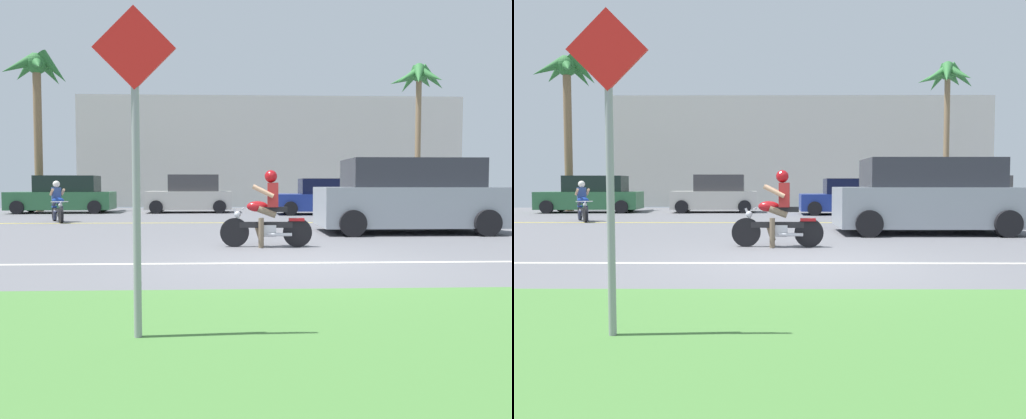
# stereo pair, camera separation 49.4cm
# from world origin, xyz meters

# --- Properties ---
(ground) EXTENTS (56.00, 30.00, 0.04)m
(ground) POSITION_xyz_m (0.00, 3.00, -0.02)
(ground) COLOR slate
(grass_median) EXTENTS (56.00, 3.80, 0.06)m
(grass_median) POSITION_xyz_m (0.00, -4.10, 0.03)
(grass_median) COLOR #477A38
(grass_median) RESTS_ON ground
(lane_line_near) EXTENTS (50.40, 0.12, 0.01)m
(lane_line_near) POSITION_xyz_m (0.00, -0.04, 0.00)
(lane_line_near) COLOR silver
(lane_line_near) RESTS_ON ground
(lane_line_far) EXTENTS (50.40, 0.12, 0.01)m
(lane_line_far) POSITION_xyz_m (0.00, 7.99, 0.00)
(lane_line_far) COLOR yellow
(lane_line_far) RESTS_ON ground
(motorcyclist) EXTENTS (1.81, 0.59, 1.52)m
(motorcyclist) POSITION_xyz_m (-0.45, 1.95, 0.64)
(motorcyclist) COLOR black
(motorcyclist) RESTS_ON ground
(suv_nearby) EXTENTS (4.68, 2.25, 1.88)m
(suv_nearby) POSITION_xyz_m (3.34, 4.72, 0.92)
(suv_nearby) COLOR #8C939E
(suv_nearby) RESTS_ON ground
(parked_car_0) EXTENTS (4.39, 2.00, 1.60)m
(parked_car_0) POSITION_xyz_m (-8.49, 13.67, 0.75)
(parked_car_0) COLOR #2D663D
(parked_car_0) RESTS_ON ground
(parked_car_1) EXTENTS (3.75, 2.00, 1.65)m
(parked_car_1) POSITION_xyz_m (-3.06, 13.83, 0.76)
(parked_car_1) COLOR beige
(parked_car_1) RESTS_ON ground
(parked_car_2) EXTENTS (3.75, 1.96, 1.46)m
(parked_car_2) POSITION_xyz_m (2.49, 12.36, 0.69)
(parked_car_2) COLOR navy
(parked_car_2) RESTS_ON ground
(parked_car_3) EXTENTS (4.43, 2.16, 1.57)m
(parked_car_3) POSITION_xyz_m (7.49, 11.68, 0.73)
(parked_car_3) COLOR beige
(parked_car_3) RESTS_ON ground
(palm_tree_0) EXTENTS (2.65, 2.60, 6.69)m
(palm_tree_0) POSITION_xyz_m (7.22, 14.52, 5.69)
(palm_tree_0) COLOR #846B4C
(palm_tree_0) RESTS_ON ground
(palm_tree_1) EXTENTS (2.95, 3.05, 7.22)m
(palm_tree_1) POSITION_xyz_m (-9.95, 14.82, 5.85)
(palm_tree_1) COLOR brown
(palm_tree_1) RESTS_ON ground
(motorcyclist_distant) EXTENTS (0.88, 1.44, 1.35)m
(motorcyclist_distant) POSITION_xyz_m (-6.90, 8.53, 0.57)
(motorcyclist_distant) COLOR black
(motorcyclist_distant) RESTS_ON ground
(street_sign) EXTENTS (0.62, 0.06, 2.57)m
(street_sign) POSITION_xyz_m (-1.80, -3.89, 1.56)
(street_sign) COLOR gray
(street_sign) RESTS_ON ground
(building_far) EXTENTS (21.04, 4.00, 6.03)m
(building_far) POSITION_xyz_m (0.88, 21.00, 3.02)
(building_far) COLOR beige
(building_far) RESTS_ON ground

